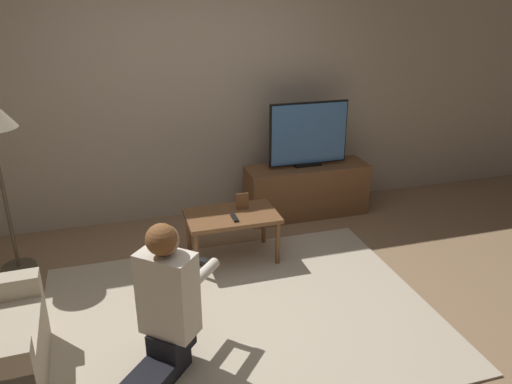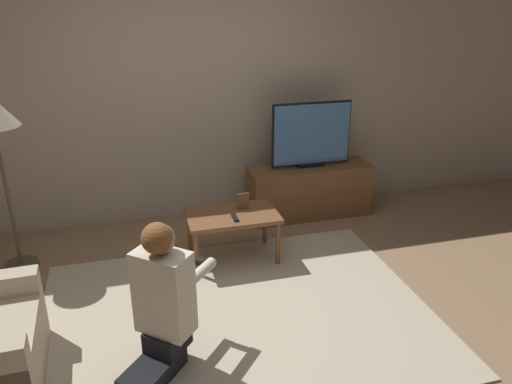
# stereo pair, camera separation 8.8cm
# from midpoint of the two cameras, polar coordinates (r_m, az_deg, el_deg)

# --- Properties ---
(ground_plane) EXTENTS (10.00, 10.00, 0.00)m
(ground_plane) POSITION_cam_midpoint_polar(r_m,az_deg,el_deg) (3.78, -1.41, -13.96)
(ground_plane) COLOR #896B4C
(wall_back) EXTENTS (10.00, 0.06, 2.60)m
(wall_back) POSITION_cam_midpoint_polar(r_m,az_deg,el_deg) (5.04, -6.95, 11.38)
(wall_back) COLOR tan
(wall_back) RESTS_ON ground_plane
(rug) EXTENTS (2.81, 2.14, 0.02)m
(rug) POSITION_cam_midpoint_polar(r_m,az_deg,el_deg) (3.78, -1.41, -13.86)
(rug) COLOR #BCAD93
(rug) RESTS_ON ground_plane
(tv_stand) EXTENTS (1.27, 0.40, 0.54)m
(tv_stand) POSITION_cam_midpoint_polar(r_m,az_deg,el_deg) (5.26, 6.57, 0.14)
(tv_stand) COLOR brown
(tv_stand) RESTS_ON ground_plane
(tv) EXTENTS (0.82, 0.08, 0.66)m
(tv) POSITION_cam_midpoint_polar(r_m,az_deg,el_deg) (5.07, 6.85, 6.52)
(tv) COLOR black
(tv) RESTS_ON tv_stand
(coffee_table) EXTENTS (0.78, 0.49, 0.44)m
(coffee_table) POSITION_cam_midpoint_polar(r_m,az_deg,el_deg) (4.31, -2.13, -3.15)
(coffee_table) COLOR brown
(coffee_table) RESTS_ON ground_plane
(person_kneeling) EXTENTS (0.70, 0.75, 0.99)m
(person_kneeling) POSITION_cam_midpoint_polar(r_m,az_deg,el_deg) (3.12, -9.81, -11.94)
(person_kneeling) COLOR black
(person_kneeling) RESTS_ON rug
(picture_frame) EXTENTS (0.11, 0.01, 0.15)m
(picture_frame) POSITION_cam_midpoint_polar(r_m,az_deg,el_deg) (4.34, -0.90, -1.06)
(picture_frame) COLOR brown
(picture_frame) RESTS_ON coffee_table
(remote) EXTENTS (0.04, 0.15, 0.02)m
(remote) POSITION_cam_midpoint_polar(r_m,az_deg,el_deg) (4.20, -1.84, -2.93)
(remote) COLOR black
(remote) RESTS_ON coffee_table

